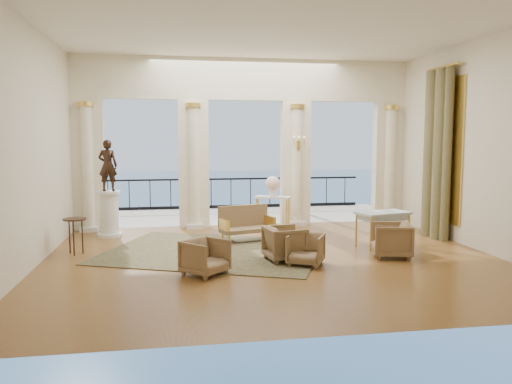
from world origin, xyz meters
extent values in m
plane|color=#4F2A0F|center=(0.00, 0.00, 0.00)|extent=(9.00, 9.00, 0.00)
plane|color=#ECE1C6|center=(0.00, -4.00, 2.25)|extent=(9.00, 0.00, 9.00)
plane|color=#ECE1C6|center=(-4.50, 0.00, 2.25)|extent=(0.00, 8.00, 8.00)
plane|color=#ECE1C6|center=(4.50, 0.00, 2.25)|extent=(0.00, 8.00, 8.00)
plane|color=white|center=(0.00, 0.00, 4.50)|extent=(9.00, 9.00, 0.00)
cube|color=beige|center=(0.00, 3.85, 3.95)|extent=(9.00, 0.30, 1.10)
cube|color=beige|center=(-4.10, 3.85, 1.70)|extent=(0.80, 0.30, 3.40)
cylinder|color=beige|center=(-4.10, 3.67, 1.60)|extent=(0.28, 0.28, 3.20)
cylinder|color=gold|center=(-4.10, 3.67, 3.25)|extent=(0.40, 0.40, 0.12)
cube|color=silver|center=(-4.10, 3.67, 0.06)|extent=(0.45, 0.45, 0.12)
cube|color=beige|center=(-1.40, 3.85, 1.70)|extent=(0.80, 0.30, 3.40)
cylinder|color=beige|center=(-1.40, 3.67, 1.60)|extent=(0.28, 0.28, 3.20)
cylinder|color=gold|center=(-1.40, 3.67, 3.25)|extent=(0.40, 0.40, 0.12)
cube|color=silver|center=(-1.40, 3.67, 0.06)|extent=(0.45, 0.45, 0.12)
cube|color=beige|center=(1.40, 3.85, 1.70)|extent=(0.80, 0.30, 3.40)
cylinder|color=beige|center=(1.40, 3.67, 1.60)|extent=(0.28, 0.28, 3.20)
cylinder|color=gold|center=(1.40, 3.67, 3.25)|extent=(0.40, 0.40, 0.12)
cube|color=silver|center=(1.40, 3.67, 0.06)|extent=(0.45, 0.45, 0.12)
cube|color=beige|center=(4.10, 3.85, 1.70)|extent=(0.80, 0.30, 3.40)
cylinder|color=beige|center=(4.10, 3.67, 1.60)|extent=(0.28, 0.28, 3.20)
cylinder|color=gold|center=(4.10, 3.67, 3.25)|extent=(0.40, 0.40, 0.12)
cube|color=silver|center=(4.10, 3.67, 0.06)|extent=(0.45, 0.45, 0.12)
cube|color=#C1B5A1|center=(0.00, 5.80, -0.05)|extent=(10.00, 3.60, 0.10)
cube|color=black|center=(0.00, 7.40, 1.00)|extent=(9.00, 0.06, 0.06)
cube|color=black|center=(0.00, 7.40, 0.05)|extent=(9.00, 0.06, 0.10)
cylinder|color=black|center=(0.00, 7.40, 0.50)|extent=(0.03, 0.03, 1.00)
cylinder|color=black|center=(-4.10, 7.40, 0.50)|extent=(0.03, 0.03, 1.00)
cylinder|color=black|center=(4.10, 7.40, 0.50)|extent=(0.03, 0.03, 1.00)
cylinder|color=#4C3823|center=(2.00, 6.60, 2.10)|extent=(0.20, 0.20, 4.20)
plane|color=#275786|center=(0.00, 60.00, -6.00)|extent=(160.00, 160.00, 0.00)
cylinder|color=brown|center=(4.30, 1.05, 2.00)|extent=(0.26, 0.26, 4.00)
cylinder|color=brown|center=(4.26, 1.50, 2.00)|extent=(0.32, 0.32, 4.00)
cylinder|color=brown|center=(4.30, 1.95, 2.00)|extent=(0.26, 0.26, 4.00)
cylinder|color=gold|center=(4.35, 1.50, 4.05)|extent=(0.08, 1.40, 0.08)
cube|color=gold|center=(4.47, 1.50, 2.10)|extent=(0.04, 1.60, 3.40)
cube|color=gold|center=(1.40, 3.53, 2.20)|extent=(0.10, 0.04, 0.25)
cylinder|color=gold|center=(1.26, 3.45, 2.30)|extent=(0.02, 0.02, 0.22)
cylinder|color=gold|center=(1.40, 3.45, 2.30)|extent=(0.02, 0.02, 0.22)
cylinder|color=gold|center=(1.54, 3.45, 2.30)|extent=(0.02, 0.02, 0.22)
cube|color=#2A2D18|center=(-1.12, 0.80, 0.01)|extent=(5.34, 4.80, 0.02)
imported|color=#48321C|center=(-1.40, -0.97, 0.35)|extent=(0.92, 0.92, 0.69)
imported|color=#48321C|center=(0.52, -0.60, 0.33)|extent=(0.84, 0.83, 0.66)
imported|color=#48321C|center=(2.39, -0.26, 0.38)|extent=(0.87, 0.90, 0.76)
imported|color=#48321C|center=(0.21, -0.19, 0.37)|extent=(0.79, 0.83, 0.75)
cube|color=#48321C|center=(-0.26, 1.70, 0.28)|extent=(1.34, 0.83, 0.09)
cube|color=#48321C|center=(-0.33, 1.93, 0.57)|extent=(1.22, 0.42, 0.51)
cube|color=gold|center=(-0.82, 1.54, 0.44)|extent=(0.21, 0.51, 0.24)
cube|color=gold|center=(0.30, 1.86, 0.44)|extent=(0.21, 0.51, 0.24)
cylinder|color=gold|center=(-0.72, 1.36, 0.12)|extent=(0.05, 0.05, 0.23)
cylinder|color=gold|center=(0.31, 1.66, 0.12)|extent=(0.05, 0.05, 0.23)
cylinder|color=gold|center=(-0.84, 1.75, 0.12)|extent=(0.05, 0.05, 0.23)
cylinder|color=gold|center=(0.20, 2.05, 0.12)|extent=(0.05, 0.05, 0.23)
cube|color=#97ADBA|center=(2.61, 0.68, 0.75)|extent=(1.26, 0.90, 0.05)
cylinder|color=gold|center=(2.18, 0.30, 0.36)|extent=(0.05, 0.05, 0.73)
cylinder|color=gold|center=(3.18, 0.57, 0.36)|extent=(0.05, 0.05, 0.73)
cylinder|color=gold|center=(2.05, 0.79, 0.36)|extent=(0.05, 0.05, 0.73)
cylinder|color=gold|center=(3.04, 1.06, 0.36)|extent=(0.05, 0.05, 0.73)
cylinder|color=silver|center=(-3.50, 2.86, 0.04)|extent=(0.61, 0.61, 0.08)
cylinder|color=silver|center=(-3.50, 2.86, 0.56)|extent=(0.45, 0.45, 0.98)
cylinder|color=silver|center=(-3.50, 2.86, 1.09)|extent=(0.57, 0.57, 0.06)
imported|color=black|center=(-3.50, 2.86, 1.74)|extent=(0.49, 0.36, 1.24)
cube|color=silver|center=(0.63, 3.18, 0.85)|extent=(0.99, 0.71, 0.05)
cylinder|color=gold|center=(0.21, 3.24, 0.41)|extent=(0.04, 0.04, 0.82)
cylinder|color=gold|center=(0.95, 2.89, 0.41)|extent=(0.04, 0.04, 0.82)
cylinder|color=gold|center=(0.31, 3.47, 0.41)|extent=(0.04, 0.04, 0.82)
cylinder|color=gold|center=(1.06, 3.12, 0.41)|extent=(0.04, 0.04, 0.82)
cylinder|color=white|center=(0.63, 3.18, 1.00)|extent=(0.20, 0.20, 0.25)
sphere|color=#EEADAF|center=(0.63, 3.18, 1.20)|extent=(0.40, 0.40, 0.40)
cylinder|color=black|center=(-3.96, 1.01, 0.74)|extent=(0.46, 0.46, 0.03)
cylinder|color=black|center=(-3.83, 1.08, 0.36)|extent=(0.03, 0.03, 0.72)
cylinder|color=black|center=(-4.08, 1.09, 0.36)|extent=(0.03, 0.03, 0.72)
cylinder|color=black|center=(-3.96, 0.86, 0.36)|extent=(0.03, 0.03, 0.72)
camera|label=1|loc=(-1.91, -9.59, 2.40)|focal=35.00mm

